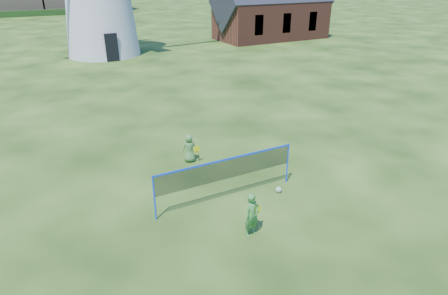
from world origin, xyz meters
name	(u,v)px	position (x,y,z in m)	size (l,w,h in m)	color
ground	(226,193)	(0.00, 0.00, 0.00)	(220.00, 220.00, 0.00)	black
chapel	(272,11)	(20.46, 27.48, 3.01)	(12.65, 6.13, 10.70)	brown
badminton_net	(226,170)	(-0.19, -0.40, 1.14)	(5.05, 0.05, 1.55)	blue
player_girl	(252,215)	(-0.44, -2.45, 0.69)	(0.70, 0.42, 1.37)	#3A8635
player_boy	(190,148)	(-0.14, 2.84, 0.59)	(0.69, 0.55, 1.18)	#4D8540
play_ball	(279,190)	(1.65, -0.86, 0.11)	(0.22, 0.22, 0.22)	green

